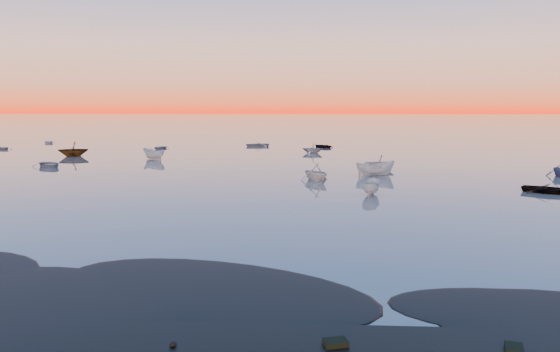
# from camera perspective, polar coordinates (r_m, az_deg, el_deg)

# --- Properties ---
(ground) EXTENTS (600.00, 600.00, 0.00)m
(ground) POSITION_cam_1_polar(r_m,az_deg,el_deg) (121.04, 3.28, 3.96)
(ground) COLOR #71655E
(ground) RESTS_ON ground
(mud_lobes) EXTENTS (140.00, 6.00, 0.07)m
(mud_lobes) POSITION_cam_1_polar(r_m,az_deg,el_deg) (21.17, 3.49, -13.21)
(mud_lobes) COLOR black
(mud_lobes) RESTS_ON ground
(moored_fleet) EXTENTS (124.00, 58.00, 1.20)m
(moored_fleet) POSITION_cam_1_polar(r_m,az_deg,el_deg) (74.18, 3.30, 1.71)
(moored_fleet) COLOR beige
(moored_fleet) RESTS_ON ground
(boat_near_left) EXTENTS (4.43, 4.25, 1.08)m
(boat_near_left) POSITION_cam_1_polar(r_m,az_deg,el_deg) (71.07, -22.97, 0.86)
(boat_near_left) COLOR slate
(boat_near_left) RESTS_ON ground
(boat_near_center) EXTENTS (2.81, 4.63, 1.50)m
(boat_near_center) POSITION_cam_1_polar(r_m,az_deg,el_deg) (58.79, 9.92, 0.08)
(boat_near_center) COLOR beige
(boat_near_center) RESTS_ON ground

